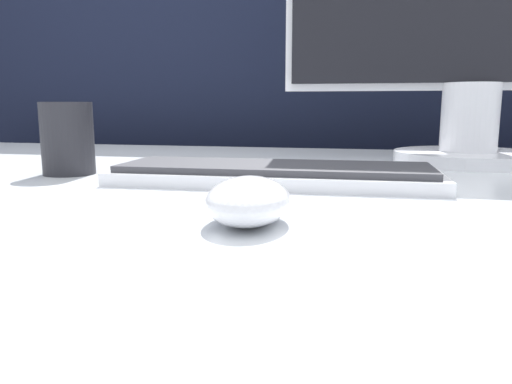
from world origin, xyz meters
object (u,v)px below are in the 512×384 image
at_px(computer_mouse_near, 248,201).
at_px(monitor, 477,18).
at_px(mug, 68,138).
at_px(keyboard, 274,174).

height_order(computer_mouse_near, monitor, monitor).
bearing_deg(mug, keyboard, -3.99).
xyz_separation_m(computer_mouse_near, monitor, (0.25, 0.49, 0.21)).
bearing_deg(keyboard, monitor, 44.04).
distance_m(computer_mouse_near, mug, 0.39).
height_order(computer_mouse_near, keyboard, computer_mouse_near).
distance_m(monitor, mug, 0.65).
bearing_deg(keyboard, computer_mouse_near, -86.75).
height_order(monitor, mug, monitor).
xyz_separation_m(monitor, mug, (-0.57, -0.25, -0.18)).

